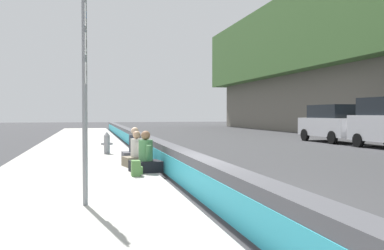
% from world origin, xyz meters
% --- Properties ---
extents(ground_plane, '(160.00, 160.00, 0.00)m').
position_xyz_m(ground_plane, '(0.00, 0.00, 0.00)').
color(ground_plane, '#353538').
rests_on(ground_plane, ground).
extents(sidewalk_strip, '(80.00, 4.40, 0.14)m').
position_xyz_m(sidewalk_strip, '(0.00, 2.65, 0.07)').
color(sidewalk_strip, '#A8A59E').
rests_on(sidewalk_strip, ground_plane).
extents(jersey_barrier, '(76.00, 0.45, 0.85)m').
position_xyz_m(jersey_barrier, '(0.00, 0.00, 0.42)').
color(jersey_barrier, '#47474C').
rests_on(jersey_barrier, ground_plane).
extents(route_sign_post, '(0.44, 0.09, 3.60)m').
position_xyz_m(route_sign_post, '(-0.77, 2.30, 2.23)').
color(route_sign_post, gray).
rests_on(route_sign_post, sidewalk_strip).
extents(fire_hydrant, '(0.26, 0.46, 0.88)m').
position_xyz_m(fire_hydrant, '(9.01, 1.55, 0.59)').
color(fire_hydrant, gray).
rests_on(fire_hydrant, sidewalk_strip).
extents(seated_person_foreground, '(0.81, 0.91, 1.13)m').
position_xyz_m(seated_person_foreground, '(3.29, 0.72, 0.50)').
color(seated_person_foreground, black).
rests_on(seated_person_foreground, sidewalk_strip).
extents(seated_person_middle, '(0.81, 0.90, 1.08)m').
position_xyz_m(seated_person_middle, '(4.65, 0.83, 0.48)').
color(seated_person_middle, '#706651').
rests_on(seated_person_middle, sidewalk_strip).
extents(seated_person_rear, '(0.75, 0.86, 1.14)m').
position_xyz_m(seated_person_rear, '(6.09, 0.73, 0.50)').
color(seated_person_rear, '#424247').
rests_on(seated_person_rear, sidewalk_strip).
extents(backpack, '(0.32, 0.28, 0.40)m').
position_xyz_m(backpack, '(2.56, 1.06, 0.33)').
color(backpack, '#4C7A3D').
rests_on(backpack, sidewalk_strip).
extents(parked_car_fourth, '(4.84, 2.15, 2.28)m').
position_xyz_m(parked_car_fourth, '(14.94, -12.13, 1.18)').
color(parked_car_fourth, silver).
rests_on(parked_car_fourth, ground_plane).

